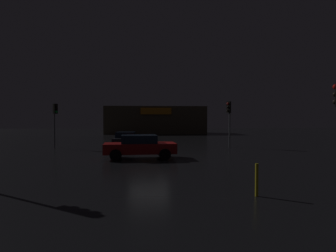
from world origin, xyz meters
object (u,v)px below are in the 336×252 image
at_px(traffic_signal_cross_left, 55,114).
at_px(traffic_signal_main, 229,114).
at_px(car_far, 140,146).
at_px(store_building, 155,120).
at_px(car_near, 126,139).

bearing_deg(traffic_signal_cross_left, traffic_signal_main, -1.69).
height_order(traffic_signal_main, car_far, traffic_signal_main).
relative_size(traffic_signal_cross_left, car_far, 0.83).
distance_m(store_building, car_near, 25.53).
relative_size(traffic_signal_main, car_far, 0.89).
bearing_deg(store_building, traffic_signal_cross_left, -110.59).
bearing_deg(store_building, car_near, -97.65).
bearing_deg(traffic_signal_cross_left, car_near, -0.89).
bearing_deg(traffic_signal_main, car_far, -139.19).
distance_m(traffic_signal_main, car_near, 9.41).
height_order(traffic_signal_cross_left, car_near, traffic_signal_cross_left).
bearing_deg(car_far, store_building, 86.42).
xyz_separation_m(traffic_signal_main, traffic_signal_cross_left, (-15.18, 0.45, -0.04)).
distance_m(store_building, traffic_signal_main, 26.25).
relative_size(car_near, car_far, 0.97).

